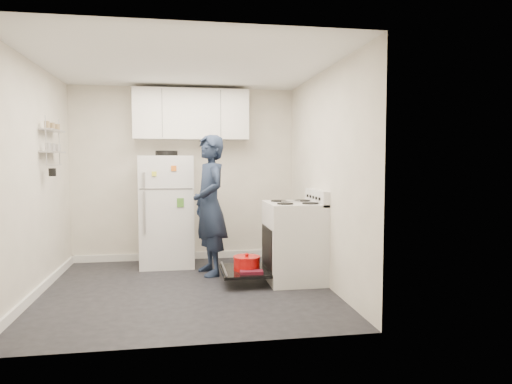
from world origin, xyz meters
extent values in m
cube|color=black|center=(0.00, 0.00, 0.00)|extent=(3.20, 3.20, 0.01)
cube|color=white|center=(0.00, 0.00, 2.50)|extent=(3.20, 3.20, 0.01)
cube|color=beige|center=(0.00, 1.60, 1.25)|extent=(3.20, 0.01, 2.50)
cube|color=beige|center=(0.00, -1.60, 1.25)|extent=(3.20, 0.01, 2.50)
cube|color=beige|center=(-1.60, 0.00, 1.25)|extent=(0.01, 3.20, 2.50)
cube|color=beige|center=(1.60, 0.00, 1.25)|extent=(0.01, 3.20, 2.50)
cube|color=white|center=(-1.59, 0.00, 0.05)|extent=(0.03, 3.20, 0.10)
cube|color=white|center=(0.00, 1.59, 0.05)|extent=(3.20, 0.03, 0.10)
cube|color=silver|center=(1.28, 0.15, 0.46)|extent=(0.65, 0.76, 0.92)
cube|color=black|center=(1.21, 0.15, 0.40)|extent=(0.53, 0.60, 0.52)
cube|color=orange|center=(1.48, 0.15, 0.40)|extent=(0.02, 0.56, 0.46)
cylinder|color=black|center=(1.26, 0.15, 0.22)|extent=(0.34, 0.34, 0.02)
cube|color=silver|center=(1.56, 0.15, 1.01)|extent=(0.08, 0.76, 0.18)
cube|color=silver|center=(1.28, 0.15, 0.94)|extent=(0.65, 0.76, 0.03)
cube|color=#B2B2B7|center=(1.23, 0.10, 0.97)|extent=(0.22, 0.03, 0.01)
cube|color=black|center=(0.68, 0.15, 0.14)|extent=(0.55, 0.70, 0.03)
cylinder|color=#B2B2B7|center=(0.43, 0.15, 0.18)|extent=(0.02, 0.66, 0.02)
cylinder|color=#AF0C0B|center=(0.70, 0.12, 0.23)|extent=(0.31, 0.31, 0.14)
cylinder|color=#AF0C0B|center=(0.70, 0.12, 0.32)|extent=(0.32, 0.32, 0.02)
sphere|color=#AF0C0B|center=(0.70, 0.12, 0.34)|extent=(0.04, 0.04, 0.04)
cube|color=maroon|center=(0.73, -0.07, 0.18)|extent=(0.27, 0.14, 0.04)
cube|color=maroon|center=(0.73, 0.42, 0.18)|extent=(0.29, 0.21, 0.04)
cube|color=silver|center=(-0.25, 1.25, 0.76)|extent=(0.72, 0.70, 1.52)
cube|color=#4C4C4C|center=(-0.25, 0.90, 1.08)|extent=(0.68, 0.01, 0.01)
cube|color=#B2B2B7|center=(-0.53, 0.88, 1.20)|extent=(0.02, 0.03, 0.20)
cube|color=#B2B2B7|center=(-0.53, 0.88, 0.78)|extent=(0.02, 0.03, 0.55)
cylinder|color=black|center=(-0.25, 1.25, 1.55)|extent=(0.30, 0.30, 0.07)
cube|color=orange|center=(-0.15, 0.89, 1.35)|extent=(0.07, 0.01, 0.07)
cube|color=#49862C|center=(-0.07, 0.89, 0.90)|extent=(0.09, 0.01, 0.12)
cube|color=#EEF539|center=(-0.40, 0.89, 1.28)|extent=(0.06, 0.01, 0.06)
cube|color=silver|center=(0.10, 1.43, 2.10)|extent=(1.60, 0.33, 0.70)
cube|color=#B2B2B7|center=(-1.52, 0.50, 1.80)|extent=(0.14, 0.60, 0.02)
cube|color=#B2B2B7|center=(-1.52, 0.50, 1.55)|extent=(0.14, 0.60, 0.02)
cylinder|color=black|center=(-1.49, 0.32, 1.32)|extent=(0.08, 0.08, 0.09)
imported|color=#182236|center=(0.30, 0.64, 0.89)|extent=(0.58, 0.73, 1.78)
camera|label=1|loc=(-0.06, -5.13, 1.46)|focal=32.00mm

